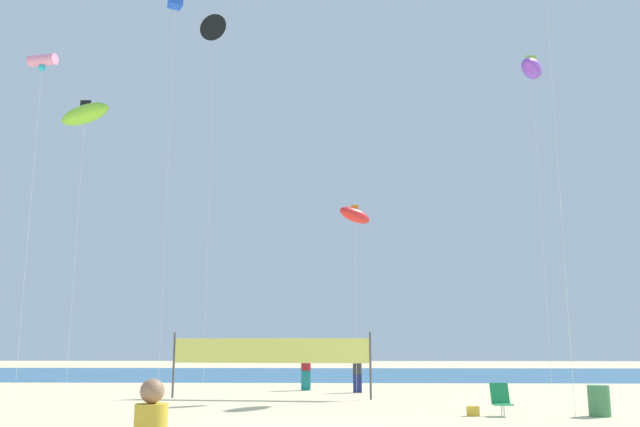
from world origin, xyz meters
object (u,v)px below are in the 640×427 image
object	(u,v)px
trash_barrel	(599,401)
kite_lime_inflatable	(85,114)
beach_handbag	(473,411)
kite_red_inflatable	(355,215)
kite_violet_inflatable	(532,69)
kite_black_delta	(215,29)
folding_beach_chair	(501,399)
volleyball_net	(270,353)
beachgoer_charcoal_shirt	(357,371)
beachgoer_maroon_shirt	(306,367)
kite_pink_tube	(42,62)

from	to	relation	value
trash_barrel	kite_lime_inflatable	world-z (taller)	kite_lime_inflatable
beach_handbag	kite_red_inflatable	distance (m)	9.63
kite_violet_inflatable	kite_black_delta	bearing A→B (deg)	163.59
folding_beach_chair	volleyball_net	world-z (taller)	volleyball_net
beach_handbag	beachgoer_charcoal_shirt	bearing A→B (deg)	108.82
kite_lime_inflatable	beach_handbag	bearing A→B (deg)	-34.32
kite_violet_inflatable	beachgoer_charcoal_shirt	bearing A→B (deg)	-175.97
beachgoer_charcoal_shirt	trash_barrel	world-z (taller)	beachgoer_charcoal_shirt
beachgoer_maroon_shirt	beach_handbag	distance (m)	11.40
beachgoer_maroon_shirt	kite_lime_inflatable	bearing A→B (deg)	-0.06
kite_violet_inflatable	kite_black_delta	xyz separation A→B (m)	(-15.50, 4.56, 4.39)
beach_handbag	kite_pink_tube	bearing A→B (deg)	155.11
beach_handbag	kite_red_inflatable	world-z (taller)	kite_red_inflatable
volleyball_net	beachgoer_charcoal_shirt	bearing A→B (deg)	43.06
folding_beach_chair	kite_pink_tube	distance (m)	23.60
folding_beach_chair	kite_red_inflatable	distance (m)	9.63
trash_barrel	kite_red_inflatable	world-z (taller)	kite_red_inflatable
kite_lime_inflatable	kite_violet_inflatable	xyz separation A→B (m)	(21.06, -1.52, 1.43)
kite_pink_tube	beachgoer_maroon_shirt	bearing A→B (deg)	11.40
beachgoer_maroon_shirt	kite_black_delta	world-z (taller)	kite_black_delta
beachgoer_charcoal_shirt	trash_barrel	size ratio (longest dim) A/B	1.91
trash_barrel	kite_violet_inflatable	xyz separation A→B (m)	(1.58, 9.37, 13.86)
beachgoer_maroon_shirt	trash_barrel	xyz separation A→B (m)	(8.71, -10.12, -0.56)
beach_handbag	kite_pink_tube	xyz separation A→B (m)	(-16.77, 7.78, 14.06)
kite_black_delta	beachgoer_maroon_shirt	bearing A→B (deg)	-36.23
beachgoer_maroon_shirt	volleyball_net	bearing A→B (deg)	79.93
kite_lime_inflatable	kite_violet_inflatable	bearing A→B (deg)	-4.14
kite_violet_inflatable	kite_pink_tube	world-z (taller)	kite_violet_inflatable
volleyball_net	beachgoer_maroon_shirt	bearing A→B (deg)	75.86
beachgoer_charcoal_shirt	kite_black_delta	bearing A→B (deg)	-34.98
kite_violet_inflatable	folding_beach_chair	bearing A→B (deg)	-114.78
beachgoer_charcoal_shirt	kite_pink_tube	distance (m)	19.19
kite_lime_inflatable	kite_red_inflatable	distance (m)	14.96
beachgoer_maroon_shirt	trash_barrel	world-z (taller)	beachgoer_maroon_shirt
beachgoer_maroon_shirt	kite_lime_inflatable	size ratio (longest dim) A/B	0.14
kite_violet_inflatable	trash_barrel	bearing A→B (deg)	-99.55
beachgoer_charcoal_shirt	kite_red_inflatable	distance (m)	6.61
folding_beach_chair	volleyball_net	distance (m)	9.14
folding_beach_chair	kite_lime_inflatable	world-z (taller)	kite_lime_inflatable
kite_pink_tube	kite_red_inflatable	world-z (taller)	kite_pink_tube
beach_handbag	folding_beach_chair	bearing A→B (deg)	7.28
folding_beach_chair	trash_barrel	xyz separation A→B (m)	(2.70, -0.11, -0.04)
kite_black_delta	kite_lime_inflatable	bearing A→B (deg)	-151.33
beachgoer_charcoal_shirt	volleyball_net	size ratio (longest dim) A/B	0.22
beachgoer_maroon_shirt	kite_lime_inflatable	distance (m)	16.05
beachgoer_maroon_shirt	kite_violet_inflatable	xyz separation A→B (m)	(10.29, -0.75, 13.31)
folding_beach_chair	volleyball_net	xyz separation A→B (m)	(-7.12, 5.61, 1.16)
kite_lime_inflatable	kite_pink_tube	distance (m)	3.49
volleyball_net	kite_pink_tube	xyz separation A→B (m)	(-10.48, 2.06, 12.56)
volleyball_net	beach_handbag	xyz separation A→B (m)	(6.30, -5.72, -1.50)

